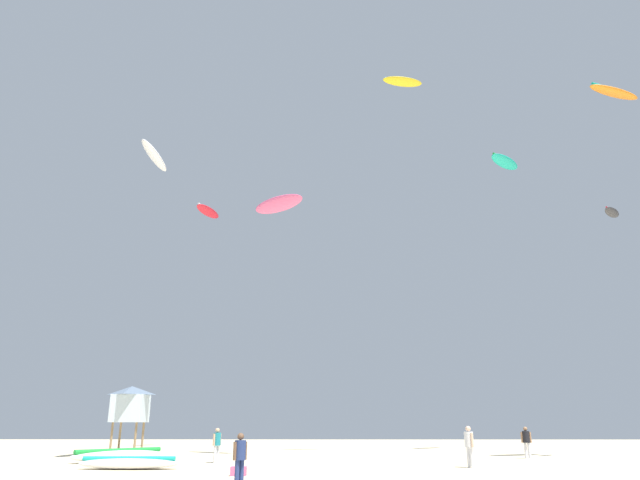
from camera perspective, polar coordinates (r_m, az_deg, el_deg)
person_foreground at (r=18.76m, az=-7.98°, el=-20.45°), size 0.38×0.40×1.55m
person_midground at (r=35.23m, az=19.85°, el=-18.20°), size 0.54×0.37×1.66m
person_left at (r=27.28m, az=14.63°, el=-18.98°), size 0.39×0.54×1.72m
person_right at (r=30.12m, az=-10.23°, el=-19.21°), size 0.36×0.47×1.61m
kite_grounded_near at (r=32.46m, az=-19.37°, el=-19.56°), size 4.45×4.93×0.66m
kite_grounded_mid at (r=26.95m, az=-18.50°, el=-20.31°), size 4.24×1.25×0.55m
lifeguard_tower at (r=40.40m, az=-18.34°, el=-15.20°), size 2.30×2.30×4.15m
cooler_box at (r=22.75m, az=-8.12°, el=-21.83°), size 0.56×0.36×0.32m
kite_aloft_0 at (r=44.63m, az=8.21°, el=15.34°), size 3.14×1.53×0.58m
kite_aloft_1 at (r=47.24m, az=17.91°, el=7.41°), size 3.34×3.31×0.68m
kite_aloft_2 at (r=51.84m, az=-11.10°, el=2.82°), size 2.08×3.67×0.66m
kite_aloft_3 at (r=40.18m, az=27.23°, el=12.95°), size 3.97×2.59×0.66m
kite_aloft_4 at (r=38.51m, az=27.06°, el=2.47°), size 1.81×1.87×0.45m
kite_aloft_5 at (r=37.98m, az=-4.17°, el=3.58°), size 3.96×3.47×1.01m
kite_aloft_6 at (r=36.34m, az=-16.15°, el=8.03°), size 1.21×4.14×0.98m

